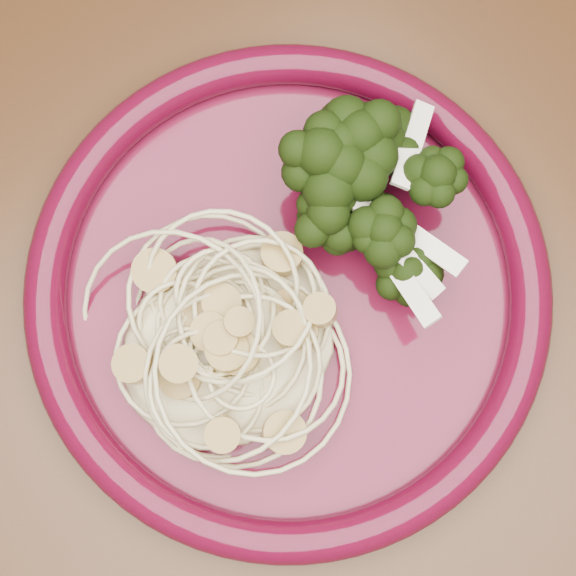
% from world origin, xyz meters
% --- Properties ---
extents(dining_table, '(1.20, 0.80, 0.75)m').
position_xyz_m(dining_table, '(0.00, 0.00, 0.65)').
color(dining_table, '#472814').
rests_on(dining_table, ground).
extents(dinner_plate, '(0.36, 0.36, 0.03)m').
position_xyz_m(dinner_plate, '(0.06, 0.03, 0.76)').
color(dinner_plate, '#530B21').
rests_on(dinner_plate, dining_table).
extents(spaghetti_pile, '(0.15, 0.13, 0.03)m').
position_xyz_m(spaghetti_pile, '(0.01, 0.03, 0.77)').
color(spaghetti_pile, beige).
rests_on(spaghetti_pile, dinner_plate).
extents(scallop_cluster, '(0.14, 0.14, 0.04)m').
position_xyz_m(scallop_cluster, '(0.01, 0.03, 0.81)').
color(scallop_cluster, tan).
rests_on(scallop_cluster, spaghetti_pile).
extents(broccoli_pile, '(0.12, 0.17, 0.06)m').
position_xyz_m(broccoli_pile, '(0.12, 0.04, 0.79)').
color(broccoli_pile, black).
rests_on(broccoli_pile, dinner_plate).
extents(onion_garnish, '(0.08, 0.11, 0.06)m').
position_xyz_m(onion_garnish, '(0.12, 0.04, 0.82)').
color(onion_garnish, white).
rests_on(onion_garnish, broccoli_pile).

